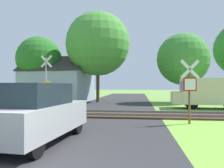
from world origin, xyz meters
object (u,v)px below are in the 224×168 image
(house, at_px, (58,85))
(tree_right, at_px, (183,59))
(mail_truck, at_px, (208,92))
(parked_car, at_px, (38,113))
(crossing_sign_far, at_px, (46,80))
(tree_left, at_px, (39,59))
(tree_center, at_px, (98,44))
(stop_sign_near, at_px, (190,87))

(house, bearing_deg, tree_right, 2.02)
(mail_truck, distance_m, parked_car, 13.40)
(tree_right, bearing_deg, crossing_sign_far, -145.67)
(crossing_sign_far, relative_size, house, 0.50)
(tree_left, bearing_deg, tree_right, -1.70)
(house, bearing_deg, tree_left, -156.91)
(house, relative_size, tree_center, 0.82)
(crossing_sign_far, distance_m, parked_car, 9.41)
(tree_right, bearing_deg, parked_car, -114.45)
(tree_left, height_order, tree_center, tree_center)
(crossing_sign_far, bearing_deg, mail_truck, 16.47)
(stop_sign_near, relative_size, tree_left, 0.41)
(tree_center, bearing_deg, tree_left, 176.28)
(crossing_sign_far, bearing_deg, tree_center, 79.06)
(tree_center, height_order, parked_car, tree_center)
(stop_sign_near, height_order, tree_left, tree_left)
(house, bearing_deg, parked_car, -64.36)
(stop_sign_near, distance_m, tree_left, 18.45)
(house, xyz_separation_m, mail_truck, (14.02, -6.38, -0.56))
(stop_sign_near, distance_m, tree_center, 14.52)
(house, bearing_deg, tree_center, -5.65)
(stop_sign_near, xyz_separation_m, tree_left, (-13.08, 12.67, 2.95))
(tree_left, height_order, tree_right, tree_left)
(crossing_sign_far, relative_size, parked_car, 0.94)
(tree_right, relative_size, mail_truck, 1.39)
(parked_car, bearing_deg, tree_center, 99.08)
(crossing_sign_far, distance_m, tree_left, 9.30)
(mail_truck, bearing_deg, stop_sign_near, 159.10)
(tree_right, height_order, parked_car, tree_right)
(tree_center, xyz_separation_m, mail_truck, (9.34, -5.38, -4.78))
(tree_left, xyz_separation_m, mail_truck, (15.94, -5.81, -3.35))
(parked_car, bearing_deg, mail_truck, 57.50)
(stop_sign_near, bearing_deg, crossing_sign_far, -38.99)
(tree_center, bearing_deg, stop_sign_near, -62.11)
(mail_truck, bearing_deg, tree_center, 61.78)
(house, distance_m, tree_left, 3.44)
(house, height_order, tree_left, tree_left)
(mail_truck, bearing_deg, tree_left, 71.70)
(crossing_sign_far, xyz_separation_m, tree_right, (10.88, 7.43, 2.20))
(crossing_sign_far, height_order, parked_car, crossing_sign_far)
(tree_right, height_order, tree_center, tree_center)
(tree_left, distance_m, parked_car, 18.64)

